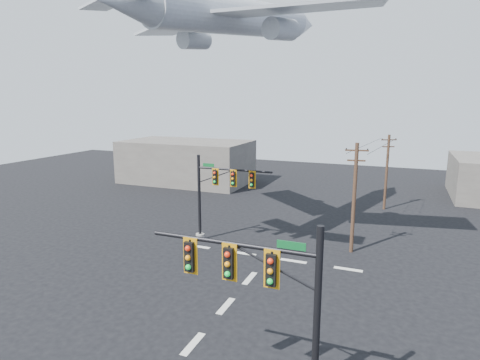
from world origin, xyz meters
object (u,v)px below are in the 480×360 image
at_px(signal_mast_far, 216,195).
at_px(utility_pole_a, 354,196).
at_px(signal_mast_near, 272,308).
at_px(airliner, 236,17).
at_px(utility_pole_b, 387,171).

bearing_deg(signal_mast_far, utility_pole_a, 10.51).
bearing_deg(signal_mast_near, utility_pole_a, 87.07).
distance_m(signal_mast_near, utility_pole_a, 18.20).
bearing_deg(utility_pole_a, airliner, 174.00).
distance_m(signal_mast_near, utility_pole_b, 32.65).
xyz_separation_m(signal_mast_far, airliner, (1.10, 1.79, 14.07)).
relative_size(signal_mast_far, utility_pole_a, 0.85).
bearing_deg(utility_pole_a, signal_mast_near, -100.24).
height_order(signal_mast_far, airliner, airliner).
xyz_separation_m(signal_mast_near, signal_mast_far, (-9.92, 16.17, -0.17)).
distance_m(utility_pole_b, airliner, 23.25).
xyz_separation_m(signal_mast_near, utility_pole_a, (0.93, 18.18, 0.21)).
distance_m(signal_mast_far, airliner, 14.23).
bearing_deg(utility_pole_b, signal_mast_far, -152.77).
xyz_separation_m(utility_pole_a, airliner, (-9.75, -0.22, 13.69)).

